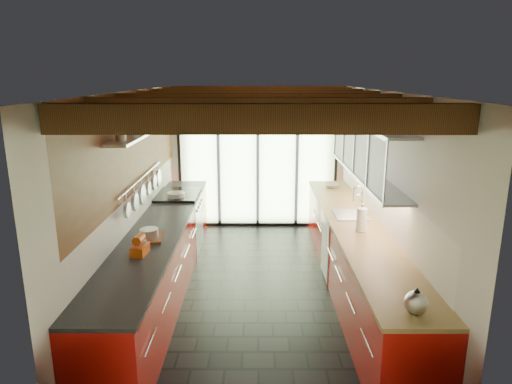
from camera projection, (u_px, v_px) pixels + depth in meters
ground at (258, 290)px, 6.11m from camera, size 5.50×5.50×0.00m
room_shell at (258, 169)px, 5.69m from camera, size 5.50×5.50×5.50m
ceiling_beams at (258, 101)px, 5.86m from camera, size 3.14×5.06×4.90m
glass_door at (258, 139)px, 8.30m from camera, size 2.95×0.10×2.90m
left_counter at (161, 258)px, 5.99m from camera, size 0.68×5.00×0.92m
range_stove at (179, 222)px, 7.40m from camera, size 0.66×0.90×0.97m
right_counter at (355, 258)px, 5.99m from camera, size 0.68×5.00×0.92m
sink_assembly at (352, 212)px, 6.25m from camera, size 0.45×0.52×0.43m
upper_cabinets_right at (368, 149)px, 5.93m from camera, size 0.34×3.00×3.00m
left_wall_fixtures at (145, 154)px, 5.91m from camera, size 0.28×2.60×0.96m
stand_mixer at (140, 246)px, 4.88m from camera, size 0.17×0.26×0.23m
pot_large at (149, 234)px, 5.31m from camera, size 0.27×0.27×0.14m
pot_small at (176, 196)px, 7.07m from camera, size 0.36×0.36×0.11m
cutting_board at (150, 238)px, 5.34m from camera, size 0.33×0.43×0.03m
kettle at (416, 301)px, 3.67m from camera, size 0.26×0.27×0.23m
paper_towel at (362, 220)px, 5.59m from camera, size 0.13×0.13×0.35m
soap_bottle at (361, 223)px, 5.61m from camera, size 0.12×0.12×0.21m
bowl at (332, 186)px, 7.83m from camera, size 0.30×0.30×0.06m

